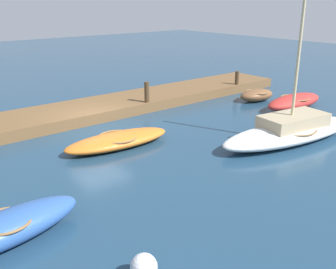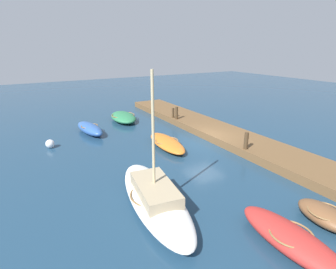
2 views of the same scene
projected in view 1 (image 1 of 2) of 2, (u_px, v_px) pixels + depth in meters
ground_plane at (98, 127)px, 18.20m from camera, size 84.00×84.00×0.00m
dock_platform at (78, 112)px, 19.55m from camera, size 27.14×3.22×0.53m
rowboat_orange at (118, 140)px, 15.67m from camera, size 4.60×1.88×0.57m
sailboat_white at (291, 130)px, 16.23m from camera, size 7.19×3.03×5.83m
dinghy_brown at (257, 95)px, 22.69m from camera, size 2.40×1.51×0.70m
rowboat_red at (294, 102)px, 21.07m from camera, size 4.14×1.51×0.79m
rowboat_blue at (6, 228)px, 9.45m from camera, size 4.08×1.79×0.80m
mooring_post_west at (237, 78)px, 24.52m from camera, size 0.24×0.24×0.83m
mooring_post_mid_west at (147, 92)px, 20.27m from camera, size 0.26×0.26×1.07m
marker_buoy at (144, 267)px, 8.27m from camera, size 0.59×0.59×0.59m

